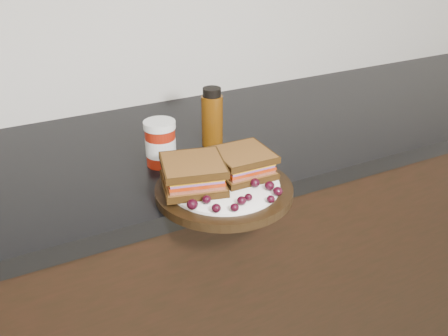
# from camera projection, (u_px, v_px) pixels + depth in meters

# --- Properties ---
(base_cabinets) EXTENTS (3.96, 0.58, 0.86)m
(base_cabinets) POSITION_uv_depth(u_px,v_px,m) (113.00, 313.00, 1.37)
(base_cabinets) COLOR black
(base_cabinets) RESTS_ON ground_plane
(countertop) EXTENTS (3.98, 0.60, 0.04)m
(countertop) POSITION_uv_depth(u_px,v_px,m) (94.00, 168.00, 1.16)
(countertop) COLOR black
(countertop) RESTS_ON base_cabinets
(plate) EXTENTS (0.28, 0.28, 0.02)m
(plate) POSITION_uv_depth(u_px,v_px,m) (224.00, 190.00, 1.01)
(plate) COLOR black
(plate) RESTS_ON countertop
(sandwich_left) EXTENTS (0.15, 0.15, 0.06)m
(sandwich_left) POSITION_uv_depth(u_px,v_px,m) (193.00, 174.00, 0.98)
(sandwich_left) COLOR brown
(sandwich_left) RESTS_ON plate
(sandwich_right) EXTENTS (0.11, 0.11, 0.05)m
(sandwich_right) POSITION_uv_depth(u_px,v_px,m) (243.00, 163.00, 1.03)
(sandwich_right) COLOR brown
(sandwich_right) RESTS_ON plate
(grape_0) EXTENTS (0.02, 0.02, 0.02)m
(grape_0) POSITION_uv_depth(u_px,v_px,m) (192.00, 204.00, 0.92)
(grape_0) COLOR black
(grape_0) RESTS_ON plate
(grape_1) EXTENTS (0.02, 0.02, 0.02)m
(grape_1) POSITION_uv_depth(u_px,v_px,m) (207.00, 200.00, 0.94)
(grape_1) COLOR black
(grape_1) RESTS_ON plate
(grape_2) EXTENTS (0.02, 0.02, 0.02)m
(grape_2) POSITION_uv_depth(u_px,v_px,m) (216.00, 208.00, 0.91)
(grape_2) COLOR black
(grape_2) RESTS_ON plate
(grape_3) EXTENTS (0.02, 0.02, 0.02)m
(grape_3) POSITION_uv_depth(u_px,v_px,m) (235.00, 208.00, 0.91)
(grape_3) COLOR black
(grape_3) RESTS_ON plate
(grape_4) EXTENTS (0.02, 0.02, 0.02)m
(grape_4) POSITION_uv_depth(u_px,v_px,m) (242.00, 201.00, 0.93)
(grape_4) COLOR black
(grape_4) RESTS_ON plate
(grape_5) EXTENTS (0.02, 0.02, 0.01)m
(grape_5) POSITION_uv_depth(u_px,v_px,m) (248.00, 197.00, 0.94)
(grape_5) COLOR black
(grape_5) RESTS_ON plate
(grape_6) EXTENTS (0.02, 0.02, 0.01)m
(grape_6) POSITION_uv_depth(u_px,v_px,m) (271.00, 199.00, 0.94)
(grape_6) COLOR black
(grape_6) RESTS_ON plate
(grape_7) EXTENTS (0.02, 0.02, 0.02)m
(grape_7) POSITION_uv_depth(u_px,v_px,m) (278.00, 191.00, 0.96)
(grape_7) COLOR black
(grape_7) RESTS_ON plate
(grape_8) EXTENTS (0.02, 0.02, 0.02)m
(grape_8) POSITION_uv_depth(u_px,v_px,m) (270.00, 186.00, 0.98)
(grape_8) COLOR black
(grape_8) RESTS_ON plate
(grape_9) EXTENTS (0.02, 0.02, 0.02)m
(grape_9) POSITION_uv_depth(u_px,v_px,m) (255.00, 183.00, 0.99)
(grape_9) COLOR black
(grape_9) RESTS_ON plate
(grape_10) EXTENTS (0.02, 0.02, 0.02)m
(grape_10) POSITION_uv_depth(u_px,v_px,m) (264.00, 171.00, 1.03)
(grape_10) COLOR black
(grape_10) RESTS_ON plate
(grape_11) EXTENTS (0.02, 0.02, 0.01)m
(grape_11) POSITION_uv_depth(u_px,v_px,m) (252.00, 170.00, 1.04)
(grape_11) COLOR black
(grape_11) RESTS_ON plate
(grape_12) EXTENTS (0.02, 0.02, 0.02)m
(grape_12) POSITION_uv_depth(u_px,v_px,m) (243.00, 165.00, 1.06)
(grape_12) COLOR black
(grape_12) RESTS_ON plate
(grape_13) EXTENTS (0.02, 0.02, 0.02)m
(grape_13) POSITION_uv_depth(u_px,v_px,m) (189.00, 175.00, 1.02)
(grape_13) COLOR black
(grape_13) RESTS_ON plate
(grape_14) EXTENTS (0.02, 0.02, 0.02)m
(grape_14) POSITION_uv_depth(u_px,v_px,m) (183.00, 183.00, 0.99)
(grape_14) COLOR black
(grape_14) RESTS_ON plate
(grape_15) EXTENTS (0.02, 0.02, 0.02)m
(grape_15) POSITION_uv_depth(u_px,v_px,m) (196.00, 187.00, 0.98)
(grape_15) COLOR black
(grape_15) RESTS_ON plate
(grape_16) EXTENTS (0.02, 0.02, 0.02)m
(grape_16) POSITION_uv_depth(u_px,v_px,m) (180.00, 193.00, 0.96)
(grape_16) COLOR black
(grape_16) RESTS_ON plate
(grape_17) EXTENTS (0.02, 0.02, 0.02)m
(grape_17) POSITION_uv_depth(u_px,v_px,m) (189.00, 176.00, 1.01)
(grape_17) COLOR black
(grape_17) RESTS_ON plate
(grape_18) EXTENTS (0.02, 0.02, 0.02)m
(grape_18) POSITION_uv_depth(u_px,v_px,m) (180.00, 184.00, 0.98)
(grape_18) COLOR black
(grape_18) RESTS_ON plate
(grape_19) EXTENTS (0.02, 0.02, 0.02)m
(grape_19) POSITION_uv_depth(u_px,v_px,m) (184.00, 185.00, 0.99)
(grape_19) COLOR black
(grape_19) RESTS_ON plate
(condiment_jar) EXTENTS (0.08, 0.08, 0.10)m
(condiment_jar) POSITION_uv_depth(u_px,v_px,m) (161.00, 143.00, 1.11)
(condiment_jar) COLOR maroon
(condiment_jar) RESTS_ON countertop
(oil_bottle) EXTENTS (0.06, 0.06, 0.14)m
(oil_bottle) POSITION_uv_depth(u_px,v_px,m) (212.00, 117.00, 1.20)
(oil_bottle) COLOR #542E08
(oil_bottle) RESTS_ON countertop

